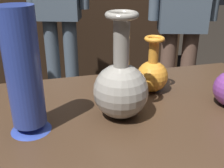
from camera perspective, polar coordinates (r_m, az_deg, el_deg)
The scene contains 5 objects.
back_display_shelf at distance 2.93m, azimuth -11.45°, elevation 9.56°, with size 2.60×0.40×0.99m.
vase_centerpiece at distance 0.74m, azimuth 1.92°, elevation -0.55°, with size 0.15×0.15×0.29m.
vase_tall_behind at distance 0.91m, azimuth 8.38°, elevation 2.23°, with size 0.10×0.10×0.18m.
vase_left_accent at distance 0.68m, azimuth -17.83°, elevation 1.73°, with size 0.10×0.10×0.31m.
visitor_near_right at distance 1.99m, azimuth 14.57°, elevation 14.55°, with size 0.45×0.26×1.54m.
Camera 1 is at (-0.14, -0.65, 1.19)m, focal length 44.02 mm.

